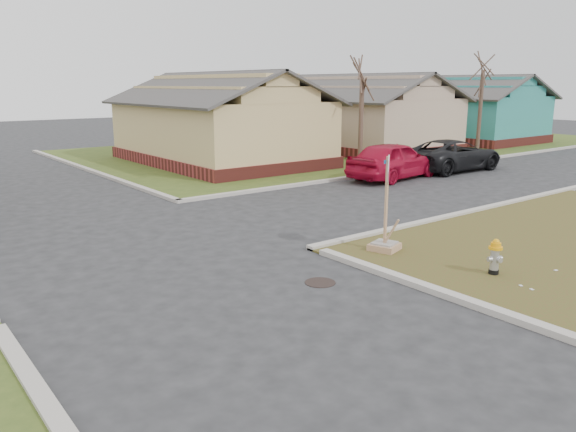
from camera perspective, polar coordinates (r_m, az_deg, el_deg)
ground at (r=10.92m, az=-7.32°, el=-8.46°), size 120.00×120.00×0.00m
verge_far_right at (r=38.30m, az=7.53°, el=7.17°), size 37.00×19.00×0.05m
curbs at (r=15.23m, az=-16.96°, el=-2.63°), size 80.00×40.00×0.12m
manhole at (r=11.74m, az=3.29°, el=-6.76°), size 0.64×0.64×0.01m
side_house_yellow at (r=29.50m, az=-7.08°, el=9.61°), size 7.60×11.60×4.70m
side_house_tan at (r=35.66m, az=7.07°, el=10.22°), size 7.60×11.60×4.70m
side_house_teal at (r=43.28m, az=16.68°, el=10.30°), size 7.60×11.60×4.70m
tree_mid_right at (r=26.98m, az=7.41°, el=9.18°), size 0.22×0.22×4.20m
tree_far_right at (r=34.93m, az=18.92°, el=9.96°), size 0.22×0.22×4.76m
fire_hydrant at (r=12.76m, az=20.29°, el=-3.71°), size 0.29×0.29×0.78m
stop_sign at (r=13.86m, az=9.85°, el=-1.41°), size 0.67×0.65×2.35m
red_sedan at (r=24.74m, az=10.66°, el=5.60°), size 5.00×2.50×1.64m
dark_pickup at (r=27.88m, az=16.39°, el=5.96°), size 5.34×2.54×1.47m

